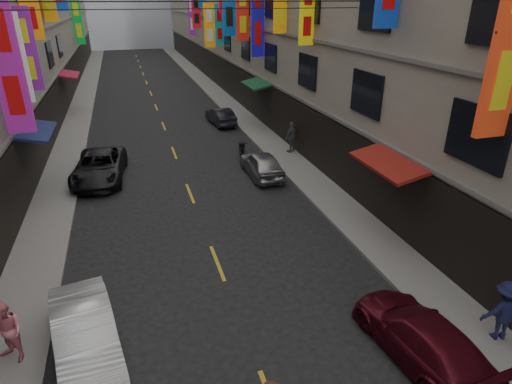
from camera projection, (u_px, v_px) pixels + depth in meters
sidewalk_left at (79, 112)px, 33.99m from camera, size 2.00×90.00×0.12m
sidewalk_right at (226, 102)px, 37.17m from camera, size 2.00×90.00×0.12m
street_awnings at (153, 122)px, 20.09m from camera, size 13.99×35.20×0.41m
lane_markings at (160, 116)px, 32.99m from camera, size 0.12×80.20×0.01m
scooter_far_right at (242, 151)px, 24.14m from camera, size 0.63×1.79×1.14m
car_left_mid at (86, 335)px, 10.60m from camera, size 2.09×4.27×1.35m
car_left_far at (99, 167)px, 21.16m from camera, size 2.82×5.20×1.39m
car_right_near at (422, 337)px, 10.63m from camera, size 2.05×4.35×1.23m
car_right_mid at (262, 164)px, 21.67m from camera, size 1.53×3.76×1.28m
car_right_far at (221, 116)px, 30.55m from camera, size 1.64×3.73×1.19m
pedestrian_lfar at (7, 333)px, 10.27m from camera, size 1.00×0.96×1.71m
pedestrian_rnear at (504, 311)px, 10.99m from camera, size 1.20×0.80×1.71m
pedestrian_rfar at (292, 137)px, 24.57m from camera, size 1.22×1.04×1.80m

